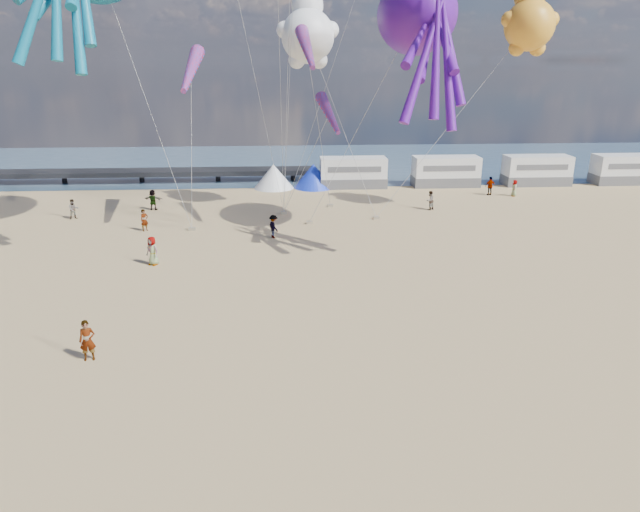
{
  "coord_description": "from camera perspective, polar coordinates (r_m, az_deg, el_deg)",
  "views": [
    {
      "loc": [
        -0.9,
        -16.72,
        12.21
      ],
      "look_at": [
        0.53,
        6.0,
        4.37
      ],
      "focal_mm": 32.0,
      "sensor_mm": 36.0,
      "label": 1
    }
  ],
  "objects": [
    {
      "name": "sandbag_b",
      "position": [
        44.95,
        -1.05,
        3.38
      ],
      "size": [
        0.5,
        0.35,
        0.22
      ],
      "primitive_type": "cube",
      "color": "gray",
      "rests_on": "ground"
    },
    {
      "name": "sandbag_e",
      "position": [
        47.96,
        -3.63,
        4.34
      ],
      "size": [
        0.5,
        0.35,
        0.22
      ],
      "primitive_type": "cube",
      "color": "gray",
      "rests_on": "ground"
    },
    {
      "name": "standing_person",
      "position": [
        26.44,
        -22.24,
        -7.83
      ],
      "size": [
        0.73,
        0.54,
        1.83
      ],
      "primitive_type": "imported",
      "rotation": [
        0.0,
        0.0,
        0.16
      ],
      "color": "tan",
      "rests_on": "ground"
    },
    {
      "name": "kite_teddy_orange",
      "position": [
        47.79,
        20.21,
        20.83
      ],
      "size": [
        5.44,
        5.26,
        6.27
      ],
      "primitive_type": null,
      "rotation": [
        0.0,
        0.0,
        0.28
      ],
      "color": "#F8A528"
    },
    {
      "name": "beachgoer_2",
      "position": [
        41.29,
        -4.67,
        2.96
      ],
      "size": [
        0.94,
        1.03,
        1.7
      ],
      "primitive_type": "imported",
      "rotation": [
        0.0,
        0.0,
        2.04
      ],
      "color": "#7F6659",
      "rests_on": "ground"
    },
    {
      "name": "sandbag_d",
      "position": [
        50.23,
        1.03,
        5.05
      ],
      "size": [
        0.5,
        0.35,
        0.22
      ],
      "primitive_type": "cube",
      "color": "gray",
      "rests_on": "ground"
    },
    {
      "name": "beachgoer_6",
      "position": [
        57.21,
        18.87,
        6.45
      ],
      "size": [
        0.48,
        0.63,
        1.55
      ],
      "primitive_type": "imported",
      "rotation": [
        0.0,
        0.0,
        4.51
      ],
      "color": "#7F6659",
      "rests_on": "ground"
    },
    {
      "name": "beachgoer_4",
      "position": [
        51.13,
        -16.37,
        5.42
      ],
      "size": [
        1.1,
        0.64,
        1.76
      ],
      "primitive_type": "imported",
      "rotation": [
        0.0,
        0.0,
        2.93
      ],
      "color": "#7F6659",
      "rests_on": "ground"
    },
    {
      "name": "windsock_mid",
      "position": [
        41.25,
        -1.31,
        20.04
      ],
      "size": [
        1.58,
        5.84,
        5.77
      ],
      "primitive_type": null,
      "rotation": [
        0.0,
        0.0,
        0.1
      ],
      "color": "red"
    },
    {
      "name": "beachgoer_3",
      "position": [
        56.93,
        16.66,
        6.73
      ],
      "size": [
        1.22,
        0.81,
        1.77
      ],
      "primitive_type": "imported",
      "rotation": [
        0.0,
        0.0,
        3.28
      ],
      "color": "#7F6659",
      "rests_on": "ground"
    },
    {
      "name": "water",
      "position": [
        72.76,
        -2.87,
        9.33
      ],
      "size": [
        120.0,
        120.0,
        0.0
      ],
      "primitive_type": "plane",
      "color": "#375169",
      "rests_on": "ground"
    },
    {
      "name": "beachgoer_1",
      "position": [
        49.97,
        10.93,
        5.48
      ],
      "size": [
        0.96,
        0.88,
        1.64
      ],
      "primitive_type": "imported",
      "rotation": [
        0.0,
        0.0,
        3.73
      ],
      "color": "#7F6659",
      "rests_on": "ground"
    },
    {
      "name": "beachgoer_5",
      "position": [
        44.86,
        -17.15,
        3.45
      ],
      "size": [
        1.48,
        1.39,
        1.66
      ],
      "primitive_type": "imported",
      "rotation": [
        0.0,
        0.0,
        0.72
      ],
      "color": "#7F6659",
      "rests_on": "ground"
    },
    {
      "name": "motorhome_0",
      "position": [
        58.14,
        3.32,
        8.35
      ],
      "size": [
        6.6,
        2.5,
        3.0
      ],
      "primitive_type": "cube",
      "color": "silver",
      "rests_on": "ground"
    },
    {
      "name": "windsock_left",
      "position": [
        43.25,
        -12.77,
        17.68
      ],
      "size": [
        1.24,
        7.38,
        7.36
      ],
      "primitive_type": null,
      "rotation": [
        0.0,
        0.0,
        -0.02
      ],
      "color": "red"
    },
    {
      "name": "kite_panda",
      "position": [
        46.46,
        -1.23,
        21.13
      ],
      "size": [
        5.86,
        5.65,
        6.94
      ],
      "primitive_type": null,
      "rotation": [
        0.0,
        0.0,
        0.24
      ],
      "color": "white"
    },
    {
      "name": "tent_blue",
      "position": [
        57.85,
        -0.66,
        8.02
      ],
      "size": [
        4.0,
        4.0,
        2.4
      ],
      "primitive_type": "cone",
      "color": "#1933CC",
      "rests_on": "ground"
    },
    {
      "name": "beachgoer_7",
      "position": [
        50.3,
        -23.43,
        4.32
      ],
      "size": [
        0.94,
        0.83,
        1.62
      ],
      "primitive_type": "imported",
      "rotation": [
        0.0,
        0.0,
        0.5
      ],
      "color": "#7F6659",
      "rests_on": "ground"
    },
    {
      "name": "sandbag_c",
      "position": [
        46.54,
        5.64,
        3.83
      ],
      "size": [
        0.5,
        0.35,
        0.22
      ],
      "primitive_type": "cube",
      "color": "gray",
      "rests_on": "ground"
    },
    {
      "name": "tent_white",
      "position": [
        57.79,
        -4.66,
        7.95
      ],
      "size": [
        4.0,
        4.0,
        2.4
      ],
      "primitive_type": "cone",
      "color": "white",
      "rests_on": "ground"
    },
    {
      "name": "pier",
      "position": [
        67.43,
        -27.47,
        7.3
      ],
      "size": [
        60.0,
        3.0,
        0.5
      ],
      "primitive_type": "cube",
      "color": "black",
      "rests_on": "ground"
    },
    {
      "name": "motorhome_2",
      "position": [
        63.27,
        20.85,
        8.02
      ],
      "size": [
        6.6,
        2.5,
        3.0
      ],
      "primitive_type": "cube",
      "color": "silver",
      "rests_on": "ground"
    },
    {
      "name": "windsock_right",
      "position": [
        41.47,
        0.93,
        14.0
      ],
      "size": [
        1.93,
        4.66,
        4.57
      ],
      "primitive_type": null,
      "rotation": [
        0.0,
        0.0,
        0.23
      ],
      "color": "red"
    },
    {
      "name": "ground",
      "position": [
        20.72,
        -0.43,
        -17.1
      ],
      "size": [
        120.0,
        120.0,
        0.0
      ],
      "primitive_type": "plane",
      "color": "tan",
      "rests_on": "ground"
    },
    {
      "name": "sandbag_a",
      "position": [
        44.29,
        -12.68,
        2.67
      ],
      "size": [
        0.5,
        0.35,
        0.22
      ],
      "primitive_type": "cube",
      "color": "gray",
      "rests_on": "ground"
    },
    {
      "name": "motorhome_3",
      "position": [
        67.72,
        28.26,
        7.66
      ],
      "size": [
        6.6,
        2.5,
        3.0
      ],
      "primitive_type": "cube",
      "color": "silver",
      "rests_on": "ground"
    },
    {
      "name": "beachgoer_0",
      "position": [
        37.15,
        -16.4,
        0.5
      ],
      "size": [
        0.8,
        0.74,
        1.84
      ],
      "primitive_type": "imported",
      "rotation": [
        0.0,
        0.0,
        5.67
      ],
      "color": "#7F6659",
      "rests_on": "ground"
    },
    {
      "name": "motorhome_1",
      "position": [
        60.01,
        12.46,
        8.27
      ],
      "size": [
        6.6,
        2.5,
        3.0
      ],
      "primitive_type": "cube",
      "color": "silver",
      "rests_on": "ground"
    },
    {
      "name": "kite_octopus_purple",
      "position": [
        40.07,
        9.64,
        22.68
      ],
      "size": [
        5.54,
        10.54,
        11.52
      ],
      "primitive_type": null,
      "rotation": [
        0.0,
        0.0,
        -0.12
      ],
      "color": "#541193"
    }
  ]
}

